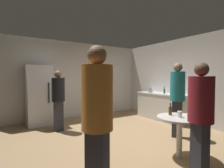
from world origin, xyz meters
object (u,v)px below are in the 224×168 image
person_in_maroon_shirt (201,111)px  person_in_teal_shirt (177,94)px  refrigerator (39,95)px  wine_bottle_on_counter (173,90)px  person_in_black_shirt (58,96)px  plastic_cup_white (180,114)px  foreground_table (180,123)px  kettle (150,90)px  person_in_orange_shirt (97,114)px  beer_bottle_amber (189,113)px  beer_bottle_on_counter (164,91)px  beer_bottle_brown (170,111)px

person_in_maroon_shirt → person_in_teal_shirt: (1.21, 1.26, 0.08)m
refrigerator → person_in_maroon_shirt: 4.45m
wine_bottle_on_counter → person_in_black_shirt: person_in_black_shirt is taller
wine_bottle_on_counter → plastic_cup_white: size_ratio=2.82×
foreground_table → wine_bottle_on_counter: bearing=40.1°
kettle → foreground_table: 3.21m
person_in_black_shirt → person_in_teal_shirt: size_ratio=0.91×
kettle → person_in_black_shirt: (-3.26, 0.17, -0.02)m
refrigerator → person_in_maroon_shirt: (1.37, -4.24, 0.07)m
person_in_maroon_shirt → foreground_table: bearing=-29.3°
foreground_table → kettle: bearing=53.9°
kettle → foreground_table: kettle is taller
refrigerator → foreground_table: 4.05m
refrigerator → person_in_orange_shirt: (-0.12, -3.94, 0.15)m
foreground_table → beer_bottle_amber: bearing=-41.8°
person_in_maroon_shirt → refrigerator: bearing=18.8°
foreground_table → person_in_orange_shirt: bearing=-171.3°
refrigerator → plastic_cup_white: 4.05m
foreground_table → person_in_orange_shirt: (-1.82, -0.28, 0.42)m
refrigerator → person_in_teal_shirt: refrigerator is taller
person_in_orange_shirt → beer_bottle_on_counter: bearing=-1.3°
plastic_cup_white → person_in_teal_shirt: person_in_teal_shirt is taller
person_in_orange_shirt → person_in_maroon_shirt: 1.52m
refrigerator → wine_bottle_on_counter: 4.19m
kettle → plastic_cup_white: bearing=-126.2°
plastic_cup_white → person_in_black_shirt: size_ratio=0.07×
beer_bottle_brown → person_in_black_shirt: bearing=118.2°
person_in_maroon_shirt → plastic_cup_white: bearing=-28.4°
beer_bottle_brown → person_in_maroon_shirt: (-0.32, -0.77, 0.15)m
kettle → plastic_cup_white: (-1.90, -2.59, -0.18)m
refrigerator → kettle: refrigerator is taller
foreground_table → beer_bottle_brown: bearing=94.0°
refrigerator → wine_bottle_on_counter: refrigerator is taller
refrigerator → beer_bottle_amber: 4.19m
person_in_black_shirt → person_in_teal_shirt: person_in_teal_shirt is taller
wine_bottle_on_counter → plastic_cup_white: (-2.00, -1.68, -0.23)m
plastic_cup_white → person_in_maroon_shirt: 0.67m
kettle → beer_bottle_brown: (-1.89, -2.38, -0.15)m
kettle → beer_bottle_amber: bearing=-123.3°
wine_bottle_on_counter → beer_bottle_amber: (-1.87, -1.78, -0.20)m
kettle → beer_bottle_brown: bearing=-128.5°
refrigerator → plastic_cup_white: (1.68, -3.68, -0.11)m
person_in_orange_shirt → person_in_teal_shirt: size_ratio=1.00×
beer_bottle_brown → person_in_orange_shirt: bearing=-165.4°
refrigerator → foreground_table: size_ratio=2.25×
beer_bottle_amber → person_in_teal_shirt: (0.75, 0.80, 0.23)m
wine_bottle_on_counter → person_in_orange_shirt: size_ratio=0.17×
beer_bottle_brown → person_in_maroon_shirt: 0.84m
beer_bottle_amber → person_in_black_shirt: size_ratio=0.14×
person_in_maroon_shirt → kettle: bearing=-34.2°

